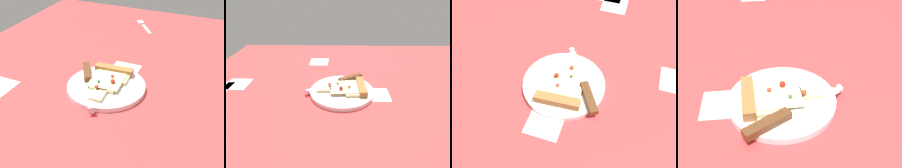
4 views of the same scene
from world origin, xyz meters
TOP-DOWN VIEW (x-y plane):
  - ground_plane at (-0.01, -0.03)cm, footprint 132.79×132.79cm
  - plate at (-8.72, -6.06)cm, footprint 22.98×22.98cm
  - pizza_slice at (-8.86, -3.49)cm, footprint 12.14×17.85cm
  - knife at (-14.40, -6.64)cm, footprint 14.13×21.67cm

SIDE VIEW (x-z plane):
  - ground_plane at x=-0.01cm, z-range -3.00..0.00cm
  - plate at x=-8.72cm, z-range 0.00..1.50cm
  - knife at x=-14.40cm, z-range 0.88..3.33cm
  - pizza_slice at x=-8.86cm, z-range 0.98..3.60cm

